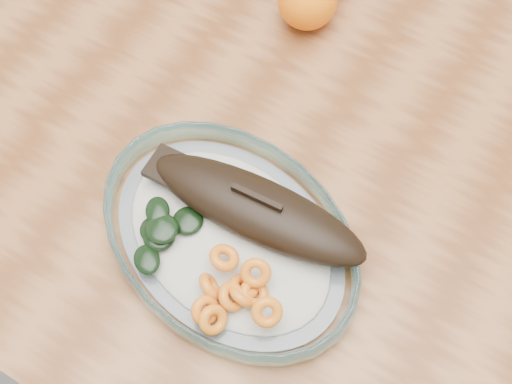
# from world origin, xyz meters

# --- Properties ---
(ground) EXTENTS (3.00, 3.00, 0.00)m
(ground) POSITION_xyz_m (0.00, 0.00, 0.00)
(ground) COLOR slate
(ground) RESTS_ON ground
(dining_table) EXTENTS (1.20, 0.80, 0.75)m
(dining_table) POSITION_xyz_m (0.00, 0.00, 0.65)
(dining_table) COLOR brown
(dining_table) RESTS_ON ground
(plated_meal) EXTENTS (0.71, 0.71, 0.08)m
(plated_meal) POSITION_xyz_m (0.08, -0.16, 0.77)
(plated_meal) COLOR white
(plated_meal) RESTS_ON dining_table
(orange_left) EXTENTS (0.08, 0.08, 0.08)m
(orange_left) POSITION_xyz_m (-0.00, 0.18, 0.79)
(orange_left) COLOR orange
(orange_left) RESTS_ON dining_table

